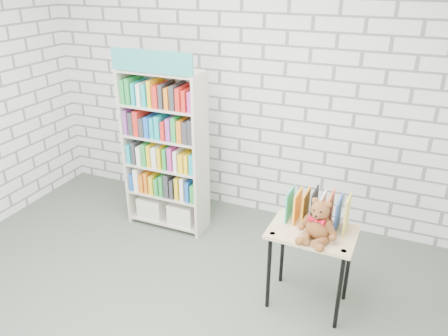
% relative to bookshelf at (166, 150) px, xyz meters
% --- Properties ---
extents(ground, '(4.50, 4.50, 0.00)m').
position_rel_bookshelf_xyz_m(ground, '(0.54, -1.36, -0.85)').
color(ground, '#495447').
rests_on(ground, ground).
extents(room_shell, '(4.52, 4.02, 2.81)m').
position_rel_bookshelf_xyz_m(room_shell, '(0.54, -1.36, 0.94)').
color(room_shell, silver).
rests_on(room_shell, ground).
extents(bookshelf, '(0.83, 0.32, 1.86)m').
position_rel_bookshelf_xyz_m(bookshelf, '(0.00, 0.00, 0.00)').
color(bookshelf, beige).
rests_on(bookshelf, ground).
extents(display_table, '(0.66, 0.47, 0.70)m').
position_rel_bookshelf_xyz_m(display_table, '(1.64, -0.65, -0.25)').
color(display_table, '#DAB283').
rests_on(display_table, ground).
extents(table_books, '(0.46, 0.21, 0.27)m').
position_rel_bookshelf_xyz_m(table_books, '(1.65, -0.54, -0.01)').
color(table_books, '#29B19C').
rests_on(table_books, display_table).
extents(teddy_bear, '(0.29, 0.28, 0.32)m').
position_rel_bookshelf_xyz_m(teddy_bear, '(1.69, -0.75, -0.02)').
color(teddy_bear, brown).
rests_on(teddy_bear, display_table).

